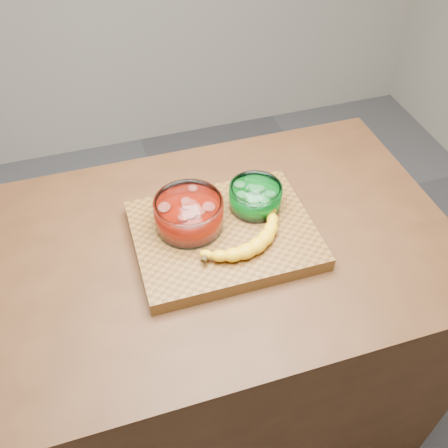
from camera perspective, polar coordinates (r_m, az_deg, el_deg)
name	(u,v)px	position (r m, az deg, el deg)	size (l,w,h in m)	color
ground	(224,397)	(2.04, 0.00, -19.15)	(3.50, 3.50, 0.00)	#535358
counter	(224,334)	(1.65, 0.00, -12.49)	(1.20, 0.80, 0.90)	#4D2D17
cutting_board	(224,235)	(1.27, 0.00, -1.26)	(0.45, 0.35, 0.04)	brown
bowl_red	(189,214)	(1.24, -4.02, 1.15)	(0.17, 0.17, 0.08)	white
bowl_green	(255,197)	(1.30, 3.60, 3.13)	(0.14, 0.14, 0.06)	white
banana	(241,235)	(1.22, 2.00, -1.23)	(0.26, 0.17, 0.04)	yellow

